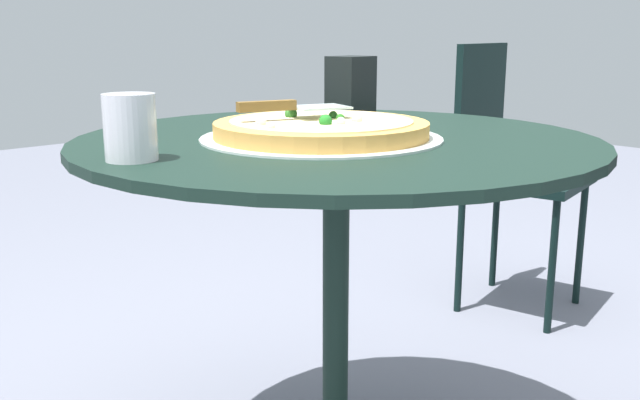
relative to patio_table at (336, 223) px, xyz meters
The scene contains 6 objects.
patio_table is the anchor object (origin of this frame).
pizza_on_tray 0.19m from the patio_table, ahead, with size 0.44×0.44×0.05m.
pizza_server 0.24m from the patio_table, 29.16° to the right, with size 0.22×0.11×0.02m.
drinking_cup 0.46m from the patio_table, ahead, with size 0.08×0.08×0.10m, color silver.
napkin_dispenser 0.41m from the patio_table, 140.22° to the right, with size 0.09×0.08×0.14m, color black.
patio_chair_corner 1.22m from the patio_table, 162.90° to the right, with size 0.44×0.44×0.90m.
Camera 1 is at (0.93, 0.93, 0.94)m, focal length 39.85 mm.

